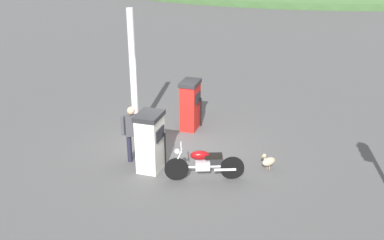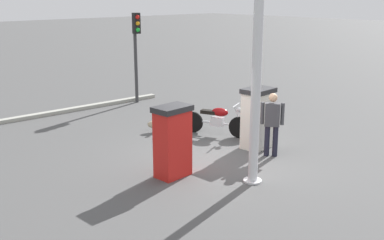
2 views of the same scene
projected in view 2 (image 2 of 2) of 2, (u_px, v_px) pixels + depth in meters
name	position (u px, v px, depth m)	size (l,w,h in m)	color
ground_plane	(216.00, 159.00, 11.16)	(120.00, 120.00, 0.00)	#4C4C4C
fuel_pump_near	(257.00, 118.00, 11.82)	(0.66, 0.84, 1.58)	silver
fuel_pump_far	(173.00, 141.00, 9.96)	(0.59, 0.84, 1.59)	red
motorcycle_near_pump	(217.00, 119.00, 12.97)	(1.87, 0.93, 0.94)	black
attendant_person	(272.00, 121.00, 11.18)	(0.50, 0.42, 1.58)	#1E1E2D
wandering_duck	(155.00, 124.00, 13.33)	(0.41, 0.46, 0.50)	tan
roadside_traffic_light	(136.00, 42.00, 16.38)	(0.39, 0.27, 3.23)	#38383A
canopy_support_pole	(256.00, 97.00, 9.37)	(0.40, 0.40, 3.87)	silver
road_edge_kerb	(78.00, 108.00, 15.85)	(0.48, 6.35, 0.12)	#9E9E93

